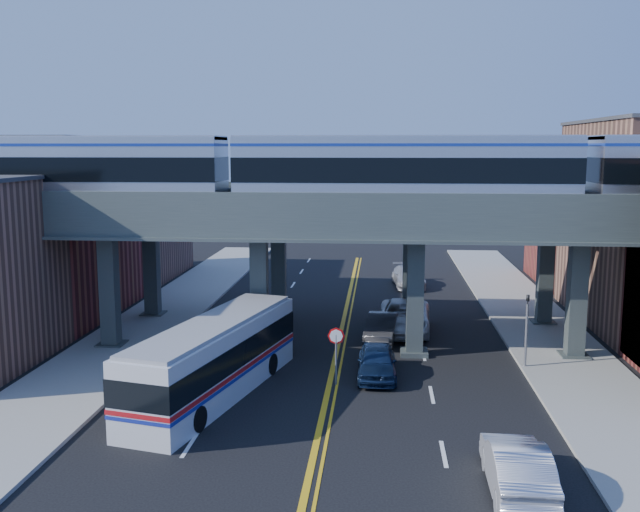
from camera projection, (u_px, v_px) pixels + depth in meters
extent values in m
plane|color=black|center=(324.00, 408.00, 29.07)|extent=(120.00, 120.00, 0.00)
cube|color=gray|center=(134.00, 336.00, 39.88)|extent=(5.00, 70.00, 0.16)
cube|color=gray|center=(554.00, 346.00, 37.93)|extent=(5.00, 70.00, 0.16)
cube|color=maroon|center=(56.00, 227.00, 45.56)|extent=(8.00, 14.00, 11.00)
cube|color=brown|center=(128.00, 227.00, 58.59)|extent=(8.00, 10.00, 8.00)
cube|color=maroon|center=(591.00, 226.00, 55.38)|extent=(8.00, 10.00, 9.00)
cube|color=#38413E|center=(109.00, 292.00, 37.51)|extent=(0.85, 0.85, 6.00)
cube|color=#38413E|center=(259.00, 295.00, 36.84)|extent=(0.85, 0.85, 6.00)
cube|color=#38413E|center=(415.00, 297.00, 36.16)|extent=(0.85, 0.85, 6.00)
cube|color=#38413E|center=(577.00, 300.00, 35.48)|extent=(0.85, 0.85, 6.00)
cube|color=#444E4A|center=(337.00, 224.00, 35.93)|extent=(52.00, 3.60, 1.40)
cube|color=#38413E|center=(152.00, 269.00, 44.41)|extent=(0.85, 0.85, 6.00)
cube|color=#38413E|center=(279.00, 271.00, 43.73)|extent=(0.85, 0.85, 6.00)
cube|color=#38413E|center=(410.00, 273.00, 43.05)|extent=(0.85, 0.85, 6.00)
cube|color=#38413E|center=(545.00, 275.00, 42.37)|extent=(0.85, 0.85, 6.00)
cube|color=#444E4A|center=(344.00, 212.00, 42.83)|extent=(52.00, 3.60, 1.40)
cube|color=black|center=(165.00, 207.00, 36.56)|extent=(2.42, 2.42, 0.27)
cube|color=silver|center=(63.00, 169.00, 36.72)|extent=(16.70, 3.19, 3.52)
cube|color=black|center=(62.00, 166.00, 36.70)|extent=(16.72, 3.25, 1.21)
cube|color=black|center=(297.00, 207.00, 35.98)|extent=(2.42, 2.42, 0.27)
cube|color=black|center=(512.00, 209.00, 35.07)|extent=(2.42, 2.42, 0.27)
cube|color=silver|center=(404.00, 170.00, 35.24)|extent=(16.70, 3.19, 3.52)
cube|color=black|center=(404.00, 167.00, 35.22)|extent=(16.72, 3.25, 1.21)
cylinder|color=slate|center=(336.00, 360.00, 31.83)|extent=(0.09, 0.09, 2.30)
cylinder|color=red|center=(336.00, 336.00, 31.66)|extent=(0.76, 0.04, 0.76)
cylinder|color=slate|center=(526.00, 337.00, 33.96)|extent=(0.12, 0.12, 3.20)
imported|color=black|center=(528.00, 295.00, 33.65)|extent=(0.15, 0.18, 0.90)
cube|color=silver|center=(215.00, 360.00, 30.45)|extent=(5.33, 12.24, 3.09)
cube|color=black|center=(215.00, 351.00, 30.39)|extent=(5.40, 12.29, 1.05)
cube|color=#B21419|center=(215.00, 367.00, 30.50)|extent=(5.39, 12.29, 0.18)
cylinder|color=black|center=(169.00, 415.00, 27.02)|extent=(2.85, 1.60, 1.00)
cylinder|color=black|center=(247.00, 362.00, 33.75)|extent=(2.85, 1.60, 1.00)
imported|color=#101F3C|center=(377.00, 362.00, 32.90)|extent=(1.83, 4.42, 1.50)
imported|color=#2C2C2E|center=(382.00, 328.00, 39.06)|extent=(2.03, 4.64, 1.48)
imported|color=silver|center=(404.00, 317.00, 41.05)|extent=(3.28, 6.48, 1.76)
imported|color=#9D9CA1|center=(408.00, 277.00, 54.35)|extent=(2.64, 5.44, 1.53)
imported|color=#BBBAC0|center=(517.00, 467.00, 21.92)|extent=(1.80, 4.99, 1.64)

